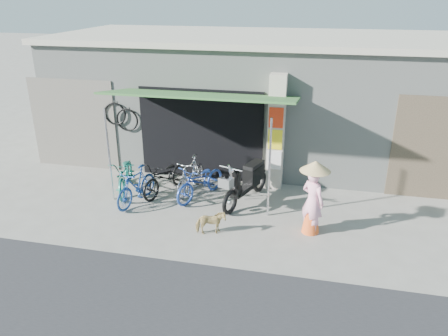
% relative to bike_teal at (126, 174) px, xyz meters
% --- Properties ---
extents(ground, '(80.00, 80.00, 0.00)m').
position_rel_bike_teal_xyz_m(ground, '(2.87, -1.28, -0.47)').
color(ground, gray).
rests_on(ground, ground).
extents(bicycle_shop, '(12.30, 5.30, 3.66)m').
position_rel_bike_teal_xyz_m(bicycle_shop, '(2.87, 3.81, 1.36)').
color(bicycle_shop, '#989D95').
rests_on(bicycle_shop, ground).
extents(shop_pillar, '(0.42, 0.44, 3.00)m').
position_rel_bike_teal_xyz_m(shop_pillar, '(3.72, 1.16, 1.03)').
color(shop_pillar, '#BCB3A0').
rests_on(shop_pillar, ground).
extents(awning, '(4.60, 1.88, 2.72)m').
position_rel_bike_teal_xyz_m(awning, '(1.97, 0.34, 2.04)').
color(awning, '#2C5A28').
rests_on(awning, ground).
extents(neighbour_right, '(2.60, 0.06, 2.60)m').
position_rel_bike_teal_xyz_m(neighbour_right, '(7.87, 1.31, 0.83)').
color(neighbour_right, brown).
rests_on(neighbour_right, ground).
extents(neighbour_left, '(2.60, 0.06, 2.60)m').
position_rel_bike_teal_xyz_m(neighbour_left, '(-2.13, 1.31, 0.83)').
color(neighbour_left, '#6B665B').
rests_on(neighbour_left, ground).
extents(bike_teal, '(1.08, 1.89, 0.94)m').
position_rel_bike_teal_xyz_m(bike_teal, '(0.00, 0.00, 0.00)').
color(bike_teal, '#176B5B').
rests_on(bike_teal, ground).
extents(bike_blue, '(0.77, 1.59, 0.92)m').
position_rel_bike_teal_xyz_m(bike_blue, '(0.55, -0.59, -0.01)').
color(bike_blue, navy).
rests_on(bike_blue, ground).
extents(bike_black, '(1.12, 1.82, 0.90)m').
position_rel_bike_teal_xyz_m(bike_black, '(1.05, 0.12, -0.02)').
color(bike_black, black).
rests_on(bike_black, ground).
extents(bike_silver, '(0.68, 1.62, 0.94)m').
position_rel_bike_teal_xyz_m(bike_silver, '(1.66, 0.32, 0.00)').
color(bike_silver, '#A9A8AD').
rests_on(bike_silver, ground).
extents(bike_navy, '(1.27, 1.81, 0.90)m').
position_rel_bike_teal_xyz_m(bike_navy, '(2.00, 0.04, -0.02)').
color(bike_navy, '#214099').
rests_on(bike_navy, ground).
extents(street_dog, '(0.70, 0.50, 0.54)m').
position_rel_bike_teal_xyz_m(street_dog, '(2.68, -1.64, -0.20)').
color(street_dog, tan).
rests_on(street_dog, ground).
extents(moped, '(0.92, 1.99, 1.17)m').
position_rel_bike_teal_xyz_m(moped, '(3.16, 0.09, 0.06)').
color(moped, black).
rests_on(moped, ground).
extents(nun, '(0.65, 0.64, 1.66)m').
position_rel_bike_teal_xyz_m(nun, '(4.78, -1.08, 0.36)').
color(nun, '#F9A8C1').
rests_on(nun, ground).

